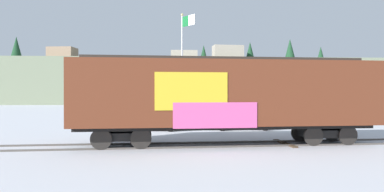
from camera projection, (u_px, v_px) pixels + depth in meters
The scene contains 7 objects.
ground_plane at pixel (207, 145), 16.27m from camera, with size 260.00×260.00×0.00m, color #B2B5BC.
track at pixel (249, 144), 16.45m from camera, with size 59.96×5.78×0.08m.
freight_car at pixel (226, 95), 16.30m from camera, with size 14.20×3.90×4.15m.
flagpole at pixel (184, 54), 25.78m from camera, with size 1.00×1.24×8.39m.
hillside at pixel (180, 83), 91.17m from camera, with size 119.39×37.39×14.84m.
parked_car_silver at pixel (147, 118), 22.70m from camera, with size 4.47×2.09×1.61m.
parked_car_white at pixel (240, 116), 23.33m from camera, with size 4.11×1.97×1.71m.
Camera 1 is at (-1.50, -16.20, 2.44)m, focal length 32.52 mm.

